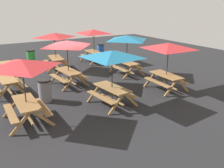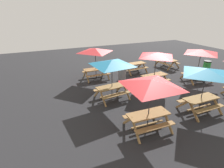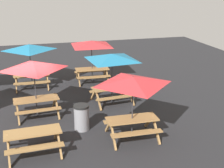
{
  "view_description": "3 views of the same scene",
  "coord_description": "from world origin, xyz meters",
  "px_view_note": "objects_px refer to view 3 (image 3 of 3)",
  "views": [
    {
      "loc": [
        12.07,
        -4.69,
        4.14
      ],
      "look_at": [
        3.73,
        0.35,
        0.9
      ],
      "focal_mm": 40.0,
      "sensor_mm": 36.0,
      "label": 1
    },
    {
      "loc": [
        7.43,
        8.7,
        4.77
      ],
      "look_at": [
        3.73,
        0.35,
        0.9
      ],
      "focal_mm": 28.0,
      "sensor_mm": 36.0,
      "label": 2
    },
    {
      "loc": [
        0.2,
        -12.5,
        5.39
      ],
      "look_at": [
        3.73,
        0.35,
        0.9
      ],
      "focal_mm": 50.0,
      "sensor_mm": 36.0,
      "label": 3
    }
  ],
  "objects_px": {
    "picnic_table_3": "(34,70)",
    "picnic_table_1": "(33,137)",
    "picnic_table_0": "(29,50)",
    "picnic_table_2": "(112,61)",
    "picnic_table_5": "(133,85)",
    "trash_bin_gray": "(82,117)",
    "picnic_table_8": "(92,46)"
  },
  "relations": [
    {
      "from": "picnic_table_3",
      "to": "picnic_table_1",
      "type": "bearing_deg",
      "value": -99.04
    },
    {
      "from": "picnic_table_0",
      "to": "picnic_table_3",
      "type": "bearing_deg",
      "value": -87.89
    },
    {
      "from": "picnic_table_2",
      "to": "picnic_table_5",
      "type": "bearing_deg",
      "value": -99.1
    },
    {
      "from": "picnic_table_1",
      "to": "trash_bin_gray",
      "type": "distance_m",
      "value": 2.18
    },
    {
      "from": "picnic_table_1",
      "to": "picnic_table_3",
      "type": "height_order",
      "value": "picnic_table_3"
    },
    {
      "from": "picnic_table_5",
      "to": "picnic_table_2",
      "type": "bearing_deg",
      "value": 87.55
    },
    {
      "from": "trash_bin_gray",
      "to": "picnic_table_2",
      "type": "bearing_deg",
      "value": 51.68
    },
    {
      "from": "picnic_table_0",
      "to": "picnic_table_1",
      "type": "xyz_separation_m",
      "value": [
        -0.14,
        -6.63,
        -1.43
      ]
    },
    {
      "from": "picnic_table_1",
      "to": "picnic_table_2",
      "type": "height_order",
      "value": "picnic_table_2"
    },
    {
      "from": "picnic_table_3",
      "to": "picnic_table_5",
      "type": "height_order",
      "value": "same"
    },
    {
      "from": "picnic_table_1",
      "to": "trash_bin_gray",
      "type": "xyz_separation_m",
      "value": [
        1.8,
        1.23,
        -0.07
      ]
    },
    {
      "from": "picnic_table_0",
      "to": "picnic_table_5",
      "type": "distance_m",
      "value": 7.3
    },
    {
      "from": "picnic_table_3",
      "to": "picnic_table_5",
      "type": "distance_m",
      "value": 4.26
    },
    {
      "from": "picnic_table_1",
      "to": "picnic_table_3",
      "type": "distance_m",
      "value": 3.28
    },
    {
      "from": "picnic_table_5",
      "to": "trash_bin_gray",
      "type": "height_order",
      "value": "picnic_table_5"
    },
    {
      "from": "picnic_table_1",
      "to": "picnic_table_8",
      "type": "xyz_separation_m",
      "value": [
        3.37,
        6.77,
        1.43
      ]
    },
    {
      "from": "picnic_table_5",
      "to": "picnic_table_1",
      "type": "bearing_deg",
      "value": -177.31
    },
    {
      "from": "picnic_table_2",
      "to": "picnic_table_3",
      "type": "bearing_deg",
      "value": -175.94
    },
    {
      "from": "picnic_table_5",
      "to": "picnic_table_8",
      "type": "distance_m",
      "value": 6.67
    },
    {
      "from": "picnic_table_2",
      "to": "picnic_table_8",
      "type": "bearing_deg",
      "value": 88.6
    },
    {
      "from": "picnic_table_1",
      "to": "trash_bin_gray",
      "type": "relative_size",
      "value": 1.91
    },
    {
      "from": "picnic_table_2",
      "to": "picnic_table_3",
      "type": "distance_m",
      "value": 3.43
    },
    {
      "from": "picnic_table_3",
      "to": "trash_bin_gray",
      "type": "relative_size",
      "value": 2.38
    },
    {
      "from": "picnic_table_3",
      "to": "trash_bin_gray",
      "type": "distance_m",
      "value": 2.76
    },
    {
      "from": "picnic_table_3",
      "to": "trash_bin_gray",
      "type": "height_order",
      "value": "picnic_table_3"
    },
    {
      "from": "picnic_table_2",
      "to": "picnic_table_3",
      "type": "height_order",
      "value": "same"
    },
    {
      "from": "picnic_table_0",
      "to": "picnic_table_8",
      "type": "xyz_separation_m",
      "value": [
        3.23,
        0.14,
        0.0
      ]
    },
    {
      "from": "picnic_table_5",
      "to": "picnic_table_8",
      "type": "xyz_separation_m",
      "value": [
        -0.03,
        6.67,
        0.0
      ]
    },
    {
      "from": "picnic_table_3",
      "to": "picnic_table_8",
      "type": "bearing_deg",
      "value": 46.07
    },
    {
      "from": "picnic_table_8",
      "to": "trash_bin_gray",
      "type": "xyz_separation_m",
      "value": [
        -1.57,
        -5.53,
        -1.49
      ]
    },
    {
      "from": "picnic_table_1",
      "to": "picnic_table_8",
      "type": "bearing_deg",
      "value": 60.55
    },
    {
      "from": "picnic_table_2",
      "to": "picnic_table_5",
      "type": "distance_m",
      "value": 3.43
    }
  ]
}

